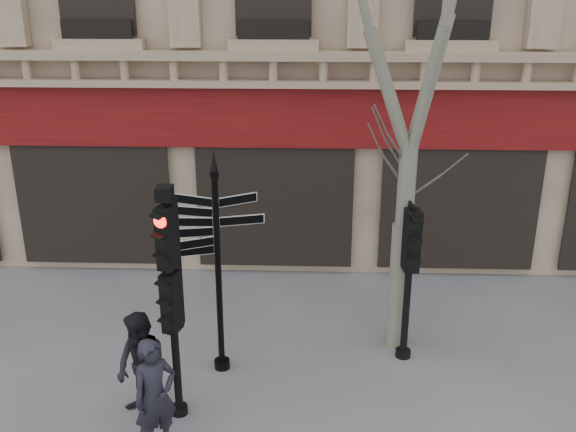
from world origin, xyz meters
name	(u,v)px	position (x,y,z in m)	size (l,w,h in m)	color
ground	(258,407)	(0.00, 0.00, 0.00)	(80.00, 80.00, 0.00)	slate
fingerpost	(216,227)	(-0.70, 1.06, 2.59)	(1.76, 1.76, 3.86)	black
traffic_signal_main	(170,277)	(-1.19, -0.19, 2.32)	(0.47, 0.39, 3.67)	black
traffic_signal_secondary	(410,256)	(2.45, 1.54, 1.93)	(0.50, 0.38, 2.77)	black
pedestrian_a	(155,397)	(-1.33, -0.98, 0.88)	(0.64, 0.42, 1.75)	black
pedestrian_b	(142,369)	(-1.68, -0.33, 0.88)	(0.86, 0.67, 1.77)	black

